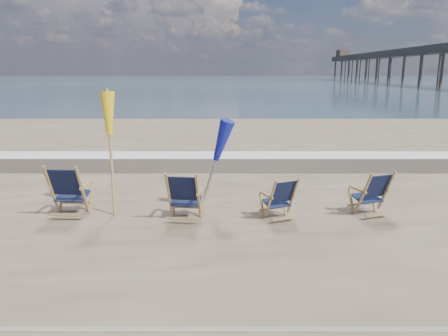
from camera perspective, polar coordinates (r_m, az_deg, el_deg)
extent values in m
plane|color=#39505F|center=(134.66, 0.08, 11.39)|extent=(400.00, 400.00, 0.00)
cube|color=silver|center=(15.20, 0.03, 1.72)|extent=(200.00, 1.40, 0.01)
cube|color=#42362A|center=(13.73, 0.03, 0.53)|extent=(200.00, 2.60, 0.00)
cylinder|color=#AE864E|center=(9.04, -14.54, 1.73)|extent=(0.06, 0.06, 2.46)
cone|color=yellow|center=(8.93, -14.80, 6.49)|extent=(0.30, 0.30, 0.85)
cylinder|color=#A5A5AD|center=(8.92, -1.51, 0.43)|extent=(0.06, 0.06, 1.99)
cone|color=#161B9C|center=(8.83, -1.53, 3.72)|extent=(0.30, 0.30, 0.85)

